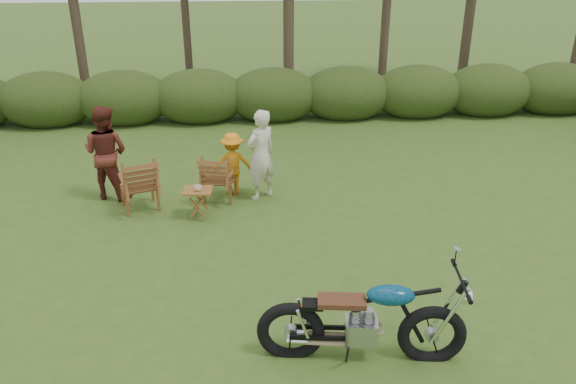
{
  "coord_description": "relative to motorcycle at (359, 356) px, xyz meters",
  "views": [
    {
      "loc": [
        -0.85,
        -5.93,
        4.57
      ],
      "look_at": [
        -0.18,
        2.08,
        0.9
      ],
      "focal_mm": 35.0,
      "sensor_mm": 36.0,
      "label": 1
    }
  ],
  "objects": [
    {
      "name": "lawn_chair_right",
      "position": [
        -1.77,
        4.56,
        0.0
      ],
      "size": [
        0.76,
        0.76,
        0.92
      ],
      "primitive_type": null,
      "rotation": [
        0.0,
        0.0,
        2.91
      ],
      "color": "brown",
      "rests_on": "ground"
    },
    {
      "name": "side_table",
      "position": [
        -2.12,
        3.84,
        0.27
      ],
      "size": [
        0.55,
        0.48,
        0.54
      ],
      "primitive_type": null,
      "rotation": [
        0.0,
        0.0,
        -0.08
      ],
      "color": "brown",
      "rests_on": "ground"
    },
    {
      "name": "child",
      "position": [
        -1.52,
        4.85,
        0.0
      ],
      "size": [
        0.81,
        0.49,
        1.22
      ],
      "primitive_type": "imported",
      "rotation": [
        0.0,
        0.0,
        3.2
      ],
      "color": "orange",
      "rests_on": "ground"
    },
    {
      "name": "motorcycle",
      "position": [
        0.0,
        0.0,
        0.0
      ],
      "size": [
        2.4,
        1.16,
        1.32
      ],
      "primitive_type": null,
      "rotation": [
        0.0,
        0.0,
        -0.12
      ],
      "color": "#0B6797",
      "rests_on": "ground"
    },
    {
      "name": "lawn_chair_left",
      "position": [
        -3.22,
        4.29,
        0.0
      ],
      "size": [
        0.89,
        0.89,
        1.01
      ],
      "primitive_type": null,
      "rotation": [
        0.0,
        0.0,
        3.49
      ],
      "color": "brown",
      "rests_on": "ground"
    },
    {
      "name": "ground",
      "position": [
        -0.44,
        0.73,
        0.0
      ],
      "size": [
        80.0,
        80.0,
        0.0
      ],
      "primitive_type": "plane",
      "color": "#34521B",
      "rests_on": "ground"
    },
    {
      "name": "adult_b",
      "position": [
        -3.86,
        4.87,
        0.0
      ],
      "size": [
        1.05,
        0.94,
        1.8
      ],
      "primitive_type": "imported",
      "rotation": [
        0.0,
        0.0,
        2.79
      ],
      "color": "#592119",
      "rests_on": "ground"
    },
    {
      "name": "cup",
      "position": [
        -2.12,
        3.8,
        0.59
      ],
      "size": [
        0.16,
        0.16,
        0.1
      ],
      "primitive_type": "imported",
      "rotation": [
        0.0,
        0.0,
        0.3
      ],
      "color": "beige",
      "rests_on": "side_table"
    },
    {
      "name": "adult_a",
      "position": [
        -0.98,
        4.57,
        0.0
      ],
      "size": [
        0.76,
        0.72,
        1.74
      ],
      "primitive_type": "imported",
      "rotation": [
        0.0,
        0.0,
        3.81
      ],
      "color": "beige",
      "rests_on": "ground"
    }
  ]
}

